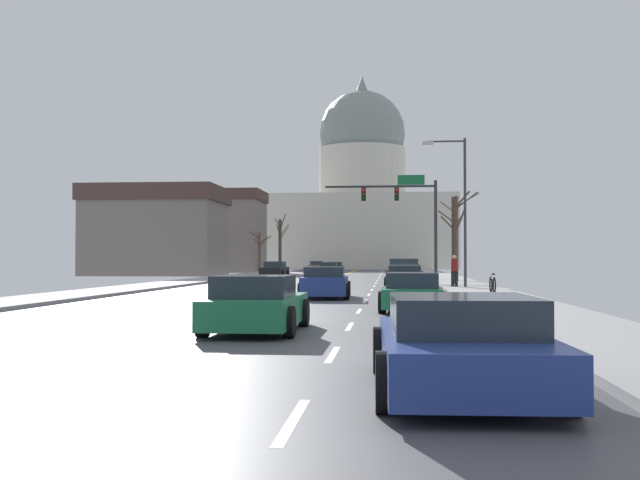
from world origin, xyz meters
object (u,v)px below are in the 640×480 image
Objects in this scene: sedan_near_01 at (405,276)px; pedestrian_00 at (454,269)px; sedan_near_03 at (325,283)px; sedan_oncoming_02 at (334,267)px; bicycle_parked at (493,285)px; sedan_near_04 at (412,293)px; sedan_near_02 at (404,278)px; pickup_truck_near_00 at (404,272)px; sedan_near_05 at (256,305)px; sedan_oncoming_03 at (317,266)px; sedan_oncoming_00 at (275,270)px; signal_gantry at (405,205)px; street_lamp_right at (459,198)px; sedan_near_06 at (461,346)px; sedan_oncoming_01 at (328,269)px.

sedan_near_01 is 4.72m from pedestrian_00.
sedan_oncoming_02 is at bearing 93.82° from sedan_near_03.
sedan_near_04 is at bearing -111.74° from bicycle_parked.
pedestrian_00 is at bearing 35.91° from sedan_near_02.
pickup_truck_near_00 is at bearing 100.97° from bicycle_parked.
sedan_near_05 is 0.96× the size of sedan_oncoming_03.
sedan_oncoming_02 is (-6.94, 47.80, -0.04)m from sedan_near_02.
sedan_near_01 is 0.97× the size of sedan_near_02.
pickup_truck_near_00 is 17.46m from sedan_oncoming_00.
signal_gantry is 14.87m from sedan_oncoming_00.
pedestrian_00 is at bearing -58.99° from sedan_near_01.
street_lamp_right is at bearing -59.68° from sedan_near_01.
sedan_near_06 is at bearing -89.25° from sedan_near_04.
street_lamp_right is 1.65× the size of sedan_oncoming_01.
sedan_oncoming_00 is 0.94× the size of sedan_oncoming_02.
sedan_near_05 is 2.41× the size of bicycle_parked.
sedan_oncoming_00 reaches higher than sedan_near_04.
sedan_oncoming_00 is at bearing 98.19° from sedan_near_05.
signal_gantry is at bearing 89.01° from sedan_near_01.
sedan_oncoming_00 reaches higher than sedan_near_01.
sedan_near_05 is 0.93× the size of sedan_oncoming_01.
street_lamp_right reaches higher than sedan_near_05.
street_lamp_right is 1.61× the size of sedan_near_02.
sedan_near_01 is 2.56× the size of bicycle_parked.
street_lamp_right reaches higher than sedan_near_02.
street_lamp_right is 1.60× the size of sedan_near_04.
sedan_near_05 is 57.63m from sedan_oncoming_01.
sedan_oncoming_03 reaches higher than sedan_oncoming_02.
sedan_near_02 is (-0.17, -5.91, 0.00)m from sedan_near_01.
pickup_truck_near_00 is 10.26m from pedestrian_00.
sedan_near_05 is at bearing -105.44° from street_lamp_right.
sedan_near_01 is 0.98× the size of sedan_oncoming_02.
sedan_oncoming_00 is 34.27m from bicycle_parked.
sedan_near_03 is 1.00× the size of sedan_oncoming_03.
sedan_oncoming_00 is at bearing -98.80° from sedan_oncoming_02.
sedan_near_06 is (-0.17, -45.27, -4.80)m from signal_gantry.
bicycle_parked is (0.74, -6.95, -4.13)m from street_lamp_right.
pickup_truck_near_00 is (-2.63, 10.44, -3.91)m from street_lamp_right.
sedan_oncoming_01 is 23.91m from sedan_oncoming_03.
pedestrian_00 is at bearing 57.81° from sedan_near_03.
bicycle_parked is (10.21, -41.54, -0.07)m from sedan_oncoming_01.
sedan_oncoming_03 is 66.61m from bicycle_parked.
pickup_truck_near_00 reaches higher than sedan_oncoming_01.
signal_gantry is at bearing 89.78° from sedan_near_06.
sedan_oncoming_01 is 42.77m from bicycle_parked.
signal_gantry is 1.73× the size of sedan_oncoming_01.
sedan_near_01 is 54.72m from sedan_oncoming_03.
sedan_near_06 is (0.18, -28.67, -0.05)m from sedan_near_02.
sedan_oncoming_00 reaches higher than bicycle_parked.
pedestrian_00 is at bearing -61.57° from sedan_oncoming_00.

